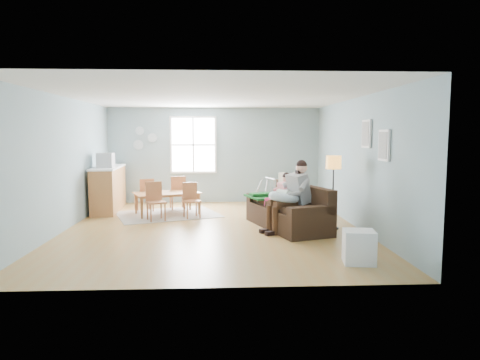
{
  "coord_description": "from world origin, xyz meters",
  "views": [
    {
      "loc": [
        0.13,
        -8.74,
        1.92
      ],
      "look_at": [
        0.56,
        0.04,
        1.0
      ],
      "focal_mm": 32.0,
      "sensor_mm": 36.0,
      "label": 1
    }
  ],
  "objects": [
    {
      "name": "chair_se",
      "position": [
        -0.53,
        1.19,
        0.46
      ],
      "size": [
        0.47,
        0.47,
        0.82
      ],
      "color": "#915A32",
      "rests_on": "rug"
    },
    {
      "name": "counter",
      "position": [
        -2.7,
        2.25,
        0.57
      ],
      "size": [
        0.72,
        2.06,
        1.13
      ],
      "color": "#965531",
      "rests_on": "room"
    },
    {
      "name": "dining_table",
      "position": [
        -1.13,
        1.59,
        0.27
      ],
      "size": [
        1.74,
        1.36,
        0.54
      ],
      "primitive_type": "imported",
      "rotation": [
        0.0,
        0.0,
        0.38
      ],
      "color": "#965531",
      "rests_on": "rug"
    },
    {
      "name": "chair_nw",
      "position": [
        -1.71,
        1.99,
        0.47
      ],
      "size": [
        0.51,
        0.51,
        0.84
      ],
      "color": "#915A32",
      "rests_on": "rug"
    },
    {
      "name": "infant",
      "position": [
        1.39,
        -0.4,
        0.79
      ],
      "size": [
        0.27,
        0.4,
        0.15
      ],
      "color": "silver",
      "rests_on": "nursing_pillow"
    },
    {
      "name": "green_throw",
      "position": [
        1.29,
        0.65,
        0.57
      ],
      "size": [
        1.22,
        1.1,
        0.04
      ],
      "primitive_type": "cube",
      "rotation": [
        0.0,
        0.0,
        0.33
      ],
      "color": "#155E21",
      "rests_on": "sofa"
    },
    {
      "name": "pictures",
      "position": [
        2.97,
        -1.05,
        1.85
      ],
      "size": [
        0.05,
        1.34,
        0.74
      ],
      "color": "white",
      "rests_on": "room"
    },
    {
      "name": "window",
      "position": [
        -0.6,
        3.46,
        1.65
      ],
      "size": [
        1.32,
        0.08,
        1.62
      ],
      "color": "white",
      "rests_on": "room"
    },
    {
      "name": "baby_swing",
      "position": [
        1.36,
        1.37,
        0.4
      ],
      "size": [
        1.11,
        1.12,
        0.9
      ],
      "color": "#A4A3A8",
      "rests_on": "room"
    },
    {
      "name": "toddler",
      "position": [
        1.46,
        0.14,
        0.77
      ],
      "size": [
        0.62,
        0.45,
        0.92
      ],
      "color": "white",
      "rests_on": "sofa"
    },
    {
      "name": "monitor",
      "position": [
        -2.66,
        1.87,
        1.31
      ],
      "size": [
        0.39,
        0.37,
        0.36
      ],
      "color": "#A4A3A8",
      "rests_on": "counter"
    },
    {
      "name": "father",
      "position": [
        1.56,
        -0.38,
        0.77
      ],
      "size": [
        1.07,
        0.75,
        1.43
      ],
      "color": "gray",
      "rests_on": "sofa"
    },
    {
      "name": "wall_plates",
      "position": [
        -2.0,
        3.47,
        1.83
      ],
      "size": [
        0.67,
        0.02,
        0.66
      ],
      "color": "#96A7B4",
      "rests_on": "room"
    },
    {
      "name": "chair_sw",
      "position": [
        -1.32,
        0.9,
        0.49
      ],
      "size": [
        0.52,
        0.52,
        0.87
      ],
      "color": "#915A32",
      "rests_on": "rug"
    },
    {
      "name": "nursing_pillow",
      "position": [
        1.4,
        -0.43,
        0.7
      ],
      "size": [
        0.73,
        0.72,
        0.25
      ],
      "primitive_type": "torus",
      "rotation": [
        0.0,
        0.14,
        0.21
      ],
      "color": "#A6C1D0",
      "rests_on": "father"
    },
    {
      "name": "rug",
      "position": [
        -1.13,
        1.59,
        0.01
      ],
      "size": [
        2.79,
        2.46,
        0.01
      ],
      "primitive_type": "cube",
      "rotation": [
        0.0,
        0.0,
        0.35
      ],
      "color": "#A49D95",
      "rests_on": "room"
    },
    {
      "name": "storage_cube",
      "position": [
        2.22,
        -2.56,
        0.25
      ],
      "size": [
        0.51,
        0.47,
        0.51
      ],
      "color": "white",
      "rests_on": "room"
    },
    {
      "name": "sofa",
      "position": [
        1.6,
        -0.03,
        0.32
      ],
      "size": [
        1.59,
        2.41,
        0.9
      ],
      "color": "black",
      "rests_on": "room"
    },
    {
      "name": "floor_lamp",
      "position": [
        2.46,
        -0.17,
        1.25
      ],
      "size": [
        0.3,
        0.3,
        1.51
      ],
      "color": "black",
      "rests_on": "room"
    },
    {
      "name": "chair_ne",
      "position": [
        -0.94,
        2.27,
        0.5
      ],
      "size": [
        0.49,
        0.49,
        0.88
      ],
      "color": "#915A32",
      "rests_on": "rug"
    },
    {
      "name": "beige_pillow",
      "position": [
        1.64,
        0.59,
        0.82
      ],
      "size": [
        0.35,
        0.55,
        0.53
      ],
      "primitive_type": "cube",
      "rotation": [
        0.0,
        0.0,
        0.4
      ],
      "color": "tan",
      "rests_on": "sofa"
    },
    {
      "name": "room",
      "position": [
        0.0,
        0.0,
        2.42
      ],
      "size": [
        8.4,
        9.4,
        3.9
      ],
      "color": "#AA793C"
    }
  ]
}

